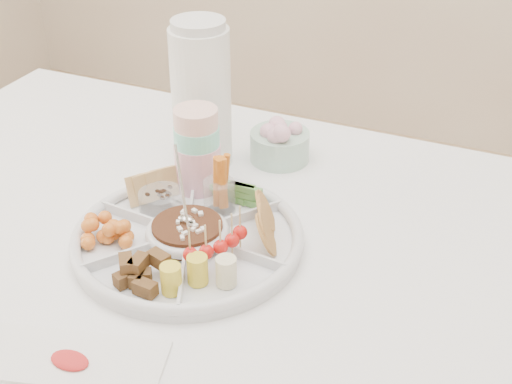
% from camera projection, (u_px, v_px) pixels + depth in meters
% --- Properties ---
extents(party_tray, '(0.42, 0.42, 0.04)m').
position_uv_depth(party_tray, '(188.00, 236.00, 1.18)').
color(party_tray, silver).
rests_on(party_tray, dining_table).
extents(bean_dip, '(0.13, 0.13, 0.04)m').
position_uv_depth(bean_dip, '(188.00, 232.00, 1.18)').
color(bean_dip, '#3F2813').
rests_on(bean_dip, party_tray).
extents(tortillas, '(0.10, 0.10, 0.05)m').
position_uv_depth(tortillas, '(266.00, 225.00, 1.17)').
color(tortillas, tan).
rests_on(tortillas, party_tray).
extents(carrot_cucumber, '(0.12, 0.12, 0.10)m').
position_uv_depth(carrot_cucumber, '(228.00, 179.00, 1.26)').
color(carrot_cucumber, orange).
rests_on(carrot_cucumber, party_tray).
extents(pita_raisins, '(0.12, 0.12, 0.06)m').
position_uv_depth(pita_raisins, '(155.00, 189.00, 1.27)').
color(pita_raisins, tan).
rests_on(pita_raisins, party_tray).
extents(cherries, '(0.11, 0.11, 0.04)m').
position_uv_depth(cherries, '(109.00, 229.00, 1.17)').
color(cherries, '#E99142').
rests_on(cherries, party_tray).
extents(granola_chunks, '(0.10, 0.10, 0.04)m').
position_uv_depth(granola_chunks, '(139.00, 272.00, 1.08)').
color(granola_chunks, '#44311E').
rests_on(granola_chunks, party_tray).
extents(banana_tomato, '(0.11, 0.11, 0.09)m').
position_uv_depth(banana_tomato, '(224.00, 259.00, 1.07)').
color(banana_tomato, tan).
rests_on(banana_tomato, party_tray).
extents(cup_stack, '(0.11, 0.11, 0.23)m').
position_uv_depth(cup_stack, '(197.00, 138.00, 1.27)').
color(cup_stack, '#B6C8AC').
rests_on(cup_stack, dining_table).
extents(thermos, '(0.15, 0.15, 0.30)m').
position_uv_depth(thermos, '(201.00, 93.00, 1.36)').
color(thermos, white).
rests_on(thermos, dining_table).
extents(flower_bowl, '(0.15, 0.15, 0.09)m').
position_uv_depth(flower_bowl, '(280.00, 139.00, 1.42)').
color(flower_bowl, '#9FCEB4').
rests_on(flower_bowl, dining_table).
extents(placemat, '(0.33, 0.18, 0.01)m').
position_uv_depth(placemat, '(52.00, 357.00, 0.97)').
color(placemat, silver).
rests_on(placemat, dining_table).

